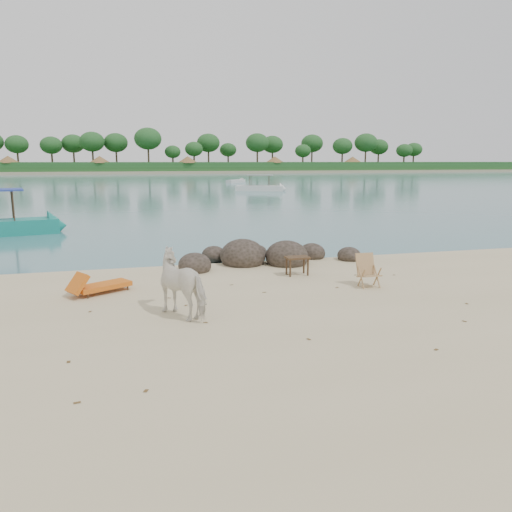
{
  "coord_description": "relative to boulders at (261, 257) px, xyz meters",
  "views": [
    {
      "loc": [
        -3.46,
        -10.06,
        3.38
      ],
      "look_at": [
        -0.26,
        2.0,
        1.0
      ],
      "focal_mm": 35.0,
      "sensor_mm": 36.0,
      "label": 1
    }
  ],
  "objects": [
    {
      "name": "lounge_chair",
      "position": [
        -4.97,
        -2.62,
        0.04
      ],
      "size": [
        1.79,
        1.41,
        0.52
      ],
      "primitive_type": null,
      "rotation": [
        0.0,
        0.0,
        0.54
      ],
      "color": "orange",
      "rests_on": "ground"
    },
    {
      "name": "cow",
      "position": [
        -3.14,
        -5.05,
        0.5
      ],
      "size": [
        1.58,
        1.86,
        1.44
      ],
      "primitive_type": "imported",
      "rotation": [
        0.0,
        0.0,
        3.71
      ],
      "color": "white",
      "rests_on": "ground"
    },
    {
      "name": "boat_far",
      "position": [
        13.26,
        63.35,
        0.06
      ],
      "size": [
        4.16,
        4.2,
        0.56
      ],
      "primitive_type": null,
      "rotation": [
        0.0,
        0.0,
        0.79
      ],
      "color": "silver",
      "rests_on": "water"
    },
    {
      "name": "far_shore",
      "position": [
        -0.9,
        164.33,
        -0.22
      ],
      "size": [
        420.0,
        90.0,
        1.4
      ],
      "primitive_type": "cube",
      "color": "tan",
      "rests_on": "ground"
    },
    {
      "name": "boat_mid",
      "position": [
        11.07,
        40.7,
        1.28
      ],
      "size": [
        6.22,
        3.75,
        3.01
      ],
      "primitive_type": null,
      "rotation": [
        0.0,
        0.0,
        -0.41
      ],
      "color": "silver",
      "rests_on": "water"
    },
    {
      "name": "dead_leaves",
      "position": [
        -1.11,
        -5.2,
        -0.21
      ],
      "size": [
        8.94,
        7.03,
        0.0
      ],
      "color": "brown",
      "rests_on": "ground"
    },
    {
      "name": "boulders",
      "position": [
        0.0,
        0.0,
        0.0
      ],
      "size": [
        6.31,
        2.87,
        1.12
      ],
      "rotation": [
        0.0,
        0.0,
        0.32
      ],
      "color": "black",
      "rests_on": "ground"
    },
    {
      "name": "deck_chair",
      "position": [
        1.95,
        -3.86,
        0.22
      ],
      "size": [
        0.57,
        0.63,
        0.88
      ],
      "primitive_type": null,
      "rotation": [
        0.0,
        0.0,
        -0.01
      ],
      "color": "#A97D54",
      "rests_on": "ground"
    },
    {
      "name": "side_table",
      "position": [
        0.55,
        -2.01,
        0.06
      ],
      "size": [
        0.7,
        0.45,
        0.56
      ],
      "primitive_type": null,
      "rotation": [
        0.0,
        0.0,
        0.01
      ],
      "color": "#331D14",
      "rests_on": "ground"
    },
    {
      "name": "far_scenery",
      "position": [
        -0.88,
        131.03,
        2.92
      ],
      "size": [
        420.0,
        18.0,
        9.5
      ],
      "color": "#1E4C1E",
      "rests_on": "ground"
    },
    {
      "name": "water",
      "position": [
        -0.9,
        84.33,
        -0.22
      ],
      "size": [
        400.0,
        400.0,
        0.0
      ],
      "primitive_type": "plane",
      "color": "#3A6D74",
      "rests_on": "ground"
    }
  ]
}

